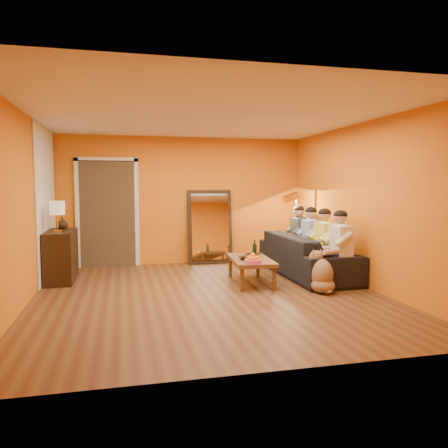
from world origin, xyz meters
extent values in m
cube|color=brown|center=(0.00, 0.00, 0.00)|extent=(5.00, 5.50, 0.00)
cube|color=white|center=(0.00, 0.00, 2.60)|extent=(5.00, 5.50, 0.00)
cube|color=orange|center=(0.00, 2.75, 1.30)|extent=(5.00, 0.00, 2.60)
cube|color=orange|center=(-2.50, 0.00, 1.30)|extent=(0.00, 5.50, 2.60)
cube|color=orange|center=(2.50, 0.00, 1.30)|extent=(0.00, 5.50, 2.60)
cube|color=white|center=(-2.48, 1.75, 1.30)|extent=(0.02, 1.90, 2.58)
cube|color=#3F2D19|center=(-1.50, 2.83, 1.05)|extent=(1.06, 0.30, 2.10)
cube|color=white|center=(-2.07, 2.71, 1.05)|extent=(0.08, 0.06, 2.20)
cube|color=white|center=(-0.93, 2.71, 1.05)|extent=(0.08, 0.06, 2.20)
cube|color=white|center=(-1.50, 2.71, 2.12)|extent=(1.22, 0.06, 0.08)
cube|color=black|center=(0.55, 2.63, 0.76)|extent=(0.92, 0.27, 1.51)
cube|color=white|center=(0.55, 2.59, 0.76)|extent=(0.78, 0.21, 1.35)
cube|color=black|center=(-2.24, 1.55, 0.42)|extent=(0.44, 1.18, 0.85)
imported|color=black|center=(2.00, 1.01, 0.37)|extent=(2.51, 0.98, 0.73)
cylinder|color=black|center=(0.87, 0.53, 0.58)|extent=(0.07, 0.07, 0.31)
imported|color=#B27F3F|center=(0.94, 0.70, 0.46)|extent=(0.11, 0.11, 0.09)
imported|color=black|center=(1.00, 0.93, 0.43)|extent=(0.32, 0.23, 0.02)
imported|color=black|center=(0.64, 0.38, 0.43)|extent=(0.23, 0.26, 0.02)
imported|color=#A71513|center=(0.65, 0.39, 0.45)|extent=(0.20, 0.25, 0.02)
imported|color=black|center=(0.64, 0.37, 0.47)|extent=(0.27, 0.28, 0.02)
imported|color=black|center=(-2.24, 1.80, 0.96)|extent=(0.20, 0.20, 0.21)
camera|label=1|loc=(-1.23, -6.21, 1.60)|focal=35.00mm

